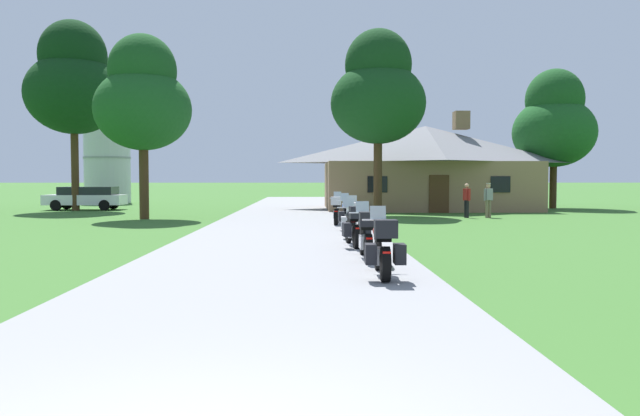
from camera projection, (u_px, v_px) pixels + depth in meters
name	position (u px, v px, depth m)	size (l,w,h in m)	color
ground_plane	(288.00, 228.00, 23.69)	(500.00, 500.00, 0.00)	#386628
asphalt_driveway	(286.00, 232.00, 21.70)	(6.40, 80.00, 0.06)	gray
motorcycle_red_nearest_to_camera	(383.00, 248.00, 11.52)	(0.73, 2.08, 1.30)	black
motorcycle_black_second_in_row	(366.00, 235.00, 14.17)	(0.66, 2.08, 1.30)	black
motorcycle_black_third_in_row	(354.00, 226.00, 16.78)	(0.82, 2.08, 1.30)	black
motorcycle_orange_fourth_in_row	(353.00, 220.00, 19.35)	(0.77, 2.08, 1.30)	black
motorcycle_blue_fifth_in_row	(347.00, 214.00, 22.39)	(0.75, 2.08, 1.30)	black
motorcycle_black_farthest_in_row	(337.00, 210.00, 25.11)	(0.67, 2.08, 1.30)	black
stone_lodge	(425.00, 166.00, 38.17)	(12.94, 8.47, 6.03)	#896B4C
bystander_red_shirt_near_lodge	(467.00, 199.00, 29.94)	(0.30, 0.54, 1.67)	black
bystander_gray_shirt_beside_signpost	(488.00, 198.00, 30.03)	(0.50, 0.35, 1.69)	#75664C
tree_left_far	(73.00, 83.00, 36.36)	(5.55, 5.55, 11.18)	#422D19
tree_right_of_lodge	(554.00, 123.00, 39.23)	(5.16, 5.16, 8.83)	#422D19
tree_left_near	(143.00, 98.00, 28.88)	(4.50, 4.50, 8.63)	#422D19
tree_by_lodge_front	(378.00, 92.00, 31.63)	(4.87, 4.87, 9.52)	#422D19
metal_silo_distant	(107.00, 152.00, 47.73)	(3.56, 3.56, 7.86)	#B2B7BC
parked_white_suv_far_left	(86.00, 197.00, 37.43)	(4.61, 1.92, 1.40)	silver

